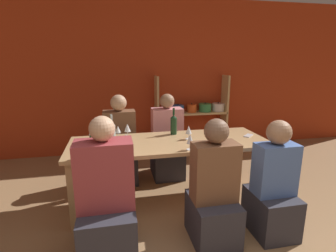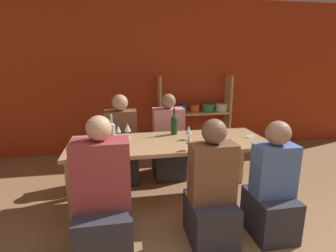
{
  "view_description": "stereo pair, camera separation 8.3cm",
  "coord_description": "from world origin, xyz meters",
  "px_view_note": "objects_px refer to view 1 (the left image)",
  "views": [
    {
      "loc": [
        -0.76,
        -0.89,
        1.64
      ],
      "look_at": [
        -0.15,
        1.97,
        0.91
      ],
      "focal_mm": 28.0,
      "sensor_mm": 36.0,
      "label": 1
    },
    {
      "loc": [
        -0.68,
        -0.91,
        1.64
      ],
      "look_at": [
        -0.15,
        1.97,
        0.91
      ],
      "focal_mm": 28.0,
      "sensor_mm": 36.0,
      "label": 2
    }
  ],
  "objects_px": {
    "shelf_unit": "(191,123)",
    "wine_glass_white_c": "(92,131)",
    "wine_glass_red_b": "(126,138)",
    "person_near_c": "(107,211)",
    "wine_glass_white_b": "(189,130)",
    "wine_bottle_amber": "(174,124)",
    "person_near_a": "(213,198)",
    "person_far_a": "(121,150)",
    "person_far_b": "(167,147)",
    "wine_glass_white_d": "(118,130)",
    "wine_bottle_dark": "(94,144)",
    "cell_phone": "(248,136)",
    "wine_bottle_green": "(112,132)",
    "wine_glass_white_a": "(190,139)",
    "dining_table": "(170,149)",
    "wine_glass_red_a": "(127,128)",
    "person_near_b": "(273,193)"
  },
  "relations": [
    {
      "from": "shelf_unit",
      "to": "wine_glass_white_c",
      "type": "relative_size",
      "value": 8.13
    },
    {
      "from": "wine_glass_red_b",
      "to": "person_near_c",
      "type": "relative_size",
      "value": 0.14
    },
    {
      "from": "wine_glass_white_b",
      "to": "person_near_c",
      "type": "distance_m",
      "value": 1.3
    },
    {
      "from": "wine_bottle_amber",
      "to": "person_near_a",
      "type": "relative_size",
      "value": 0.28
    },
    {
      "from": "person_far_a",
      "to": "person_far_b",
      "type": "distance_m",
      "value": 0.66
    },
    {
      "from": "wine_glass_white_d",
      "to": "person_far_a",
      "type": "xyz_separation_m",
      "value": [
        0.03,
        0.52,
        -0.43
      ]
    },
    {
      "from": "wine_bottle_amber",
      "to": "wine_glass_white_d",
      "type": "relative_size",
      "value": 2.1
    },
    {
      "from": "wine_bottle_dark",
      "to": "person_far_b",
      "type": "xyz_separation_m",
      "value": [
        0.93,
        1.09,
        -0.45
      ]
    },
    {
      "from": "wine_bottle_dark",
      "to": "cell_phone",
      "type": "height_order",
      "value": "wine_bottle_dark"
    },
    {
      "from": "wine_bottle_amber",
      "to": "wine_glass_white_c",
      "type": "bearing_deg",
      "value": -174.61
    },
    {
      "from": "wine_glass_red_b",
      "to": "wine_glass_white_b",
      "type": "bearing_deg",
      "value": 18.03
    },
    {
      "from": "shelf_unit",
      "to": "wine_bottle_amber",
      "type": "bearing_deg",
      "value": -114.62
    },
    {
      "from": "wine_bottle_green",
      "to": "wine_glass_white_d",
      "type": "distance_m",
      "value": 0.18
    },
    {
      "from": "shelf_unit",
      "to": "person_near_a",
      "type": "relative_size",
      "value": 1.19
    },
    {
      "from": "person_far_b",
      "to": "wine_bottle_amber",
      "type": "bearing_deg",
      "value": 87.93
    },
    {
      "from": "person_far_a",
      "to": "person_near_c",
      "type": "xyz_separation_m",
      "value": [
        -0.16,
        -1.52,
        0.01
      ]
    },
    {
      "from": "cell_phone",
      "to": "person_near_c",
      "type": "relative_size",
      "value": 0.13
    },
    {
      "from": "shelf_unit",
      "to": "cell_phone",
      "type": "distance_m",
      "value": 1.78
    },
    {
      "from": "shelf_unit",
      "to": "person_near_c",
      "type": "xyz_separation_m",
      "value": [
        -1.49,
        -2.55,
        -0.07
      ]
    },
    {
      "from": "person_far_b",
      "to": "wine_glass_white_a",
      "type": "bearing_deg",
      "value": 90.62
    },
    {
      "from": "shelf_unit",
      "to": "wine_glass_white_c",
      "type": "xyz_separation_m",
      "value": [
        -1.65,
        -1.58,
        0.35
      ]
    },
    {
      "from": "wine_glass_red_b",
      "to": "person_near_c",
      "type": "xyz_separation_m",
      "value": [
        -0.2,
        -0.58,
        -0.44
      ]
    },
    {
      "from": "wine_glass_white_c",
      "to": "wine_glass_white_d",
      "type": "xyz_separation_m",
      "value": [
        0.29,
        0.02,
        -0.01
      ]
    },
    {
      "from": "dining_table",
      "to": "cell_phone",
      "type": "distance_m",
      "value": 0.97
    },
    {
      "from": "wine_glass_white_a",
      "to": "wine_glass_red_b",
      "type": "height_order",
      "value": "wine_glass_red_b"
    },
    {
      "from": "person_far_a",
      "to": "person_far_b",
      "type": "relative_size",
      "value": 1.01
    },
    {
      "from": "wine_glass_red_a",
      "to": "person_near_b",
      "type": "bearing_deg",
      "value": -36.65
    },
    {
      "from": "person_near_a",
      "to": "person_far_a",
      "type": "distance_m",
      "value": 1.66
    },
    {
      "from": "wine_bottle_green",
      "to": "wine_glass_white_b",
      "type": "xyz_separation_m",
      "value": [
        0.86,
        -0.01,
        -0.02
      ]
    },
    {
      "from": "wine_glass_white_d",
      "to": "cell_phone",
      "type": "height_order",
      "value": "wine_glass_white_d"
    },
    {
      "from": "person_near_b",
      "to": "wine_bottle_green",
      "type": "bearing_deg",
      "value": 151.98
    },
    {
      "from": "wine_glass_white_a",
      "to": "person_near_a",
      "type": "relative_size",
      "value": 0.14
    },
    {
      "from": "wine_bottle_dark",
      "to": "wine_glass_white_d",
      "type": "distance_m",
      "value": 0.59
    },
    {
      "from": "shelf_unit",
      "to": "wine_glass_white_d",
      "type": "height_order",
      "value": "shelf_unit"
    },
    {
      "from": "wine_glass_white_b",
      "to": "wine_bottle_green",
      "type": "bearing_deg",
      "value": 179.41
    },
    {
      "from": "person_far_b",
      "to": "person_near_c",
      "type": "xyz_separation_m",
      "value": [
        -0.82,
        -1.54,
        0.01
      ]
    },
    {
      "from": "wine_glass_white_c",
      "to": "cell_phone",
      "type": "xyz_separation_m",
      "value": [
        1.83,
        -0.18,
        -0.11
      ]
    },
    {
      "from": "dining_table",
      "to": "wine_bottle_green",
      "type": "height_order",
      "value": "wine_bottle_green"
    },
    {
      "from": "dining_table",
      "to": "person_near_a",
      "type": "bearing_deg",
      "value": -71.67
    },
    {
      "from": "dining_table",
      "to": "wine_bottle_dark",
      "type": "distance_m",
      "value": 0.9
    },
    {
      "from": "wine_glass_red_a",
      "to": "person_near_c",
      "type": "bearing_deg",
      "value": -103.37
    },
    {
      "from": "wine_bottle_green",
      "to": "wine_bottle_dark",
      "type": "distance_m",
      "value": 0.41
    },
    {
      "from": "wine_glass_white_a",
      "to": "wine_bottle_dark",
      "type": "bearing_deg",
      "value": -179.78
    },
    {
      "from": "wine_glass_red_b",
      "to": "wine_glass_white_c",
      "type": "relative_size",
      "value": 1.0
    },
    {
      "from": "shelf_unit",
      "to": "wine_bottle_green",
      "type": "bearing_deg",
      "value": -129.54
    },
    {
      "from": "person_far_b",
      "to": "wine_glass_white_b",
      "type": "bearing_deg",
      "value": 97.98
    },
    {
      "from": "shelf_unit",
      "to": "person_near_b",
      "type": "height_order",
      "value": "shelf_unit"
    },
    {
      "from": "wine_glass_red_a",
      "to": "person_far_a",
      "type": "relative_size",
      "value": 0.14
    },
    {
      "from": "dining_table",
      "to": "person_near_b",
      "type": "height_order",
      "value": "person_near_b"
    },
    {
      "from": "wine_glass_white_b",
      "to": "wine_glass_white_d",
      "type": "relative_size",
      "value": 1.03
    }
  ]
}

